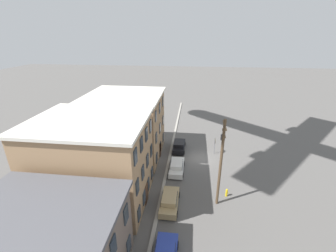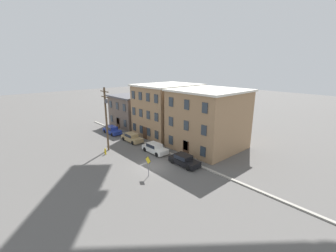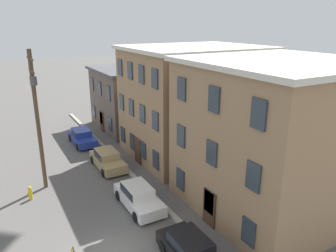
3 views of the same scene
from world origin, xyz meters
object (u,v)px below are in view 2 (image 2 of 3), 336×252
car_blue (112,130)px  car_white (155,148)px  utility_pole (106,116)px  fire_hydrant (105,151)px  car_tan (132,137)px  caution_sign (148,163)px  car_black (184,160)px

car_blue → car_white: 13.17m
utility_pole → fire_hydrant: (1.27, -1.18, -5.00)m
car_tan → caution_sign: (12.17, -5.56, 1.01)m
car_black → car_blue: bearing=-179.3°
car_white → car_tan: bearing=178.0°
car_tan → car_white: (6.69, -0.23, 0.00)m
car_black → utility_pole: size_ratio=0.45×
car_tan → caution_sign: bearing=-24.5°
car_tan → car_blue: bearing=-177.0°
car_blue → car_tan: bearing=3.0°
car_white → car_black: (6.08, 0.13, 0.00)m
car_black → fire_hydrant: (-10.40, -6.12, -0.27)m
car_blue → caution_sign: size_ratio=1.68×
car_blue → fire_hydrant: size_ratio=4.58×
car_tan → utility_pole: utility_pole is taller
fire_hydrant → car_white: bearing=54.3°
caution_sign → utility_pole: size_ratio=0.27×
car_blue → caution_sign: bearing=-15.6°
car_tan → caution_sign: size_ratio=1.68×
car_black → caution_sign: 5.58m
fire_hydrant → car_black: bearing=30.5°
fire_hydrant → car_tan: bearing=110.9°
car_black → fire_hydrant: bearing=-149.5°
caution_sign → utility_pole: bearing=177.4°
car_tan → car_white: 6.70m
car_white → utility_pole: size_ratio=0.45×
car_tan → caution_sign: caution_sign is taller
car_white → caution_sign: (5.47, -5.32, 1.01)m
caution_sign → utility_pole: 11.67m
utility_pole → fire_hydrant: utility_pole is taller
car_tan → car_black: bearing=-0.5°
caution_sign → car_black: bearing=83.6°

